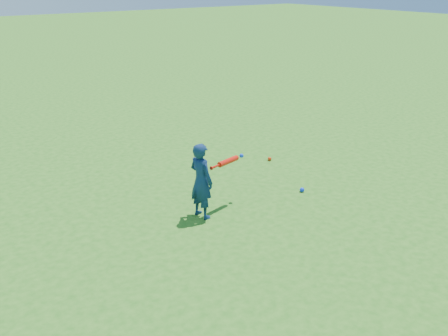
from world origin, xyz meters
name	(u,v)px	position (x,y,z in m)	size (l,w,h in m)	color
ground	(154,211)	(0.00, 0.00, 0.00)	(80.00, 80.00, 0.00)	#256417
child	(201,181)	(0.48, -0.57, 0.56)	(0.41, 0.27, 1.13)	#10264D
ground_ball_red	(270,159)	(2.82, 0.61, 0.04)	(0.07, 0.07, 0.07)	red
ground_ball_blue	(302,190)	(2.28, -0.81, 0.04)	(0.08, 0.08, 0.08)	#0D32E8
bat_swing	(229,161)	(1.04, -0.49, 0.72)	(0.72, 0.22, 0.08)	red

